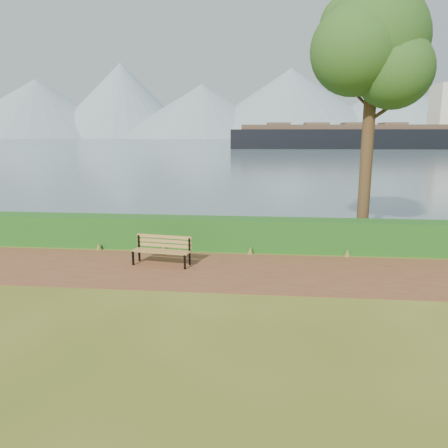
# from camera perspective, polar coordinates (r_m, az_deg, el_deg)

# --- Properties ---
(ground) EXTENTS (140.00, 140.00, 0.00)m
(ground) POSITION_cam_1_polar(r_m,az_deg,el_deg) (11.63, -4.93, -6.42)
(ground) COLOR #495418
(ground) RESTS_ON ground
(path) EXTENTS (40.00, 3.40, 0.01)m
(path) POSITION_cam_1_polar(r_m,az_deg,el_deg) (11.91, -4.66, -5.95)
(path) COLOR brown
(path) RESTS_ON ground
(hedge) EXTENTS (32.00, 0.85, 1.00)m
(hedge) POSITION_cam_1_polar(r_m,az_deg,el_deg) (13.97, -2.98, -1.18)
(hedge) COLOR #134213
(hedge) RESTS_ON ground
(water) EXTENTS (700.00, 510.00, 0.00)m
(water) POSITION_cam_1_polar(r_m,az_deg,el_deg) (270.89, 5.57, 10.83)
(water) COLOR #3F5966
(water) RESTS_ON ground
(mountains) EXTENTS (585.00, 190.00, 70.00)m
(mountains) POSITION_cam_1_polar(r_m,az_deg,el_deg) (417.75, 4.51, 14.91)
(mountains) COLOR gray
(mountains) RESTS_ON ground
(bench) EXTENTS (1.68, 0.71, 0.82)m
(bench) POSITION_cam_1_polar(r_m,az_deg,el_deg) (12.33, -8.07, -3.15)
(bench) COLOR black
(bench) RESTS_ON ground
(tree) EXTENTS (4.00, 3.77, 8.47)m
(tree) POSITION_cam_1_polar(r_m,az_deg,el_deg) (15.53, 18.97, 21.06)
(tree) COLOR #392517
(tree) RESTS_ON ground
(cargo_ship) EXTENTS (67.10, 14.06, 20.23)m
(cargo_ship) POSITION_cam_1_polar(r_m,az_deg,el_deg) (118.47, 18.79, 10.75)
(cargo_ship) COLOR black
(cargo_ship) RESTS_ON ground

